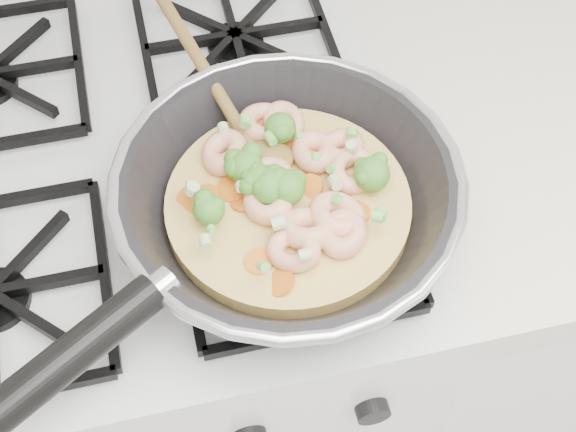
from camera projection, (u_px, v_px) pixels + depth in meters
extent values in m
cube|color=silver|center=(175.00, 340.00, 1.28)|extent=(0.60, 0.60, 0.90)
cube|color=black|center=(128.00, 153.00, 0.90)|extent=(0.56, 0.56, 0.02)
torus|color=silver|center=(288.00, 182.00, 0.78)|extent=(0.35, 0.35, 0.01)
cylinder|color=black|center=(61.00, 364.00, 0.67)|extent=(0.19, 0.13, 0.04)
cylinder|color=#DFBB60|center=(288.00, 206.00, 0.81)|extent=(0.24, 0.24, 0.02)
ellipsoid|color=brown|center=(263.00, 160.00, 0.82)|extent=(0.06, 0.08, 0.02)
cylinder|color=brown|center=(193.00, 51.00, 0.88)|extent=(0.10, 0.27, 0.08)
torus|color=#EDB18C|center=(353.00, 171.00, 0.81)|extent=(0.08, 0.08, 0.03)
torus|color=#EDB18C|center=(225.00, 152.00, 0.83)|extent=(0.08, 0.07, 0.04)
torus|color=#EDB18C|center=(343.00, 234.00, 0.77)|extent=(0.08, 0.08, 0.03)
torus|color=#EDB18C|center=(307.00, 229.00, 0.77)|extent=(0.09, 0.09, 0.04)
torus|color=#EDB18C|center=(314.00, 152.00, 0.83)|extent=(0.06, 0.06, 0.02)
torus|color=#EDB18C|center=(269.00, 176.00, 0.81)|extent=(0.05, 0.05, 0.02)
torus|color=#EDB18C|center=(341.00, 149.00, 0.83)|extent=(0.07, 0.07, 0.03)
torus|color=#EDB18C|center=(337.00, 216.00, 0.78)|extent=(0.08, 0.08, 0.03)
torus|color=#EDB18C|center=(284.00, 122.00, 0.85)|extent=(0.06, 0.06, 0.02)
torus|color=#EDB18C|center=(267.00, 204.00, 0.79)|extent=(0.07, 0.07, 0.02)
torus|color=#EDB18C|center=(264.00, 123.00, 0.85)|extent=(0.07, 0.07, 0.02)
torus|color=#EDB18C|center=(293.00, 250.00, 0.76)|extent=(0.08, 0.08, 0.02)
ellipsoid|color=#4F912F|center=(269.00, 187.00, 0.79)|extent=(0.05, 0.05, 0.04)
ellipsoid|color=#4F912F|center=(280.00, 128.00, 0.83)|extent=(0.04, 0.04, 0.03)
ellipsoid|color=#4F912F|center=(246.00, 167.00, 0.80)|extent=(0.05, 0.05, 0.03)
ellipsoid|color=#4F912F|center=(209.00, 210.00, 0.77)|extent=(0.04, 0.04, 0.03)
ellipsoid|color=#4F912F|center=(258.00, 181.00, 0.79)|extent=(0.04, 0.04, 0.03)
ellipsoid|color=#4F912F|center=(372.00, 174.00, 0.80)|extent=(0.05, 0.05, 0.04)
ellipsoid|color=#4F912F|center=(287.00, 187.00, 0.79)|extent=(0.05, 0.05, 0.04)
cylinder|color=orange|center=(205.00, 198.00, 0.80)|extent=(0.04, 0.04, 0.01)
cylinder|color=orange|center=(293.00, 235.00, 0.78)|extent=(0.04, 0.04, 0.01)
cylinder|color=orange|center=(355.00, 213.00, 0.79)|extent=(0.04, 0.04, 0.01)
cylinder|color=orange|center=(245.00, 200.00, 0.80)|extent=(0.04, 0.03, 0.01)
cylinder|color=orange|center=(191.00, 200.00, 0.80)|extent=(0.04, 0.04, 0.01)
cylinder|color=orange|center=(320.00, 147.00, 0.84)|extent=(0.04, 0.04, 0.01)
cylinder|color=orange|center=(309.00, 187.00, 0.81)|extent=(0.04, 0.04, 0.01)
cylinder|color=orange|center=(280.00, 283.00, 0.75)|extent=(0.04, 0.04, 0.01)
cylinder|color=orange|center=(377.00, 176.00, 0.82)|extent=(0.04, 0.04, 0.01)
cylinder|color=orange|center=(286.00, 143.00, 0.85)|extent=(0.05, 0.05, 0.01)
cylinder|color=orange|center=(259.00, 262.00, 0.76)|extent=(0.03, 0.03, 0.01)
cylinder|color=orange|center=(244.00, 147.00, 0.84)|extent=(0.03, 0.03, 0.01)
cylinder|color=orange|center=(258.00, 177.00, 0.82)|extent=(0.03, 0.03, 0.01)
cylinder|color=orange|center=(232.00, 188.00, 0.81)|extent=(0.04, 0.04, 0.01)
cylinder|color=orange|center=(274.00, 125.00, 0.86)|extent=(0.05, 0.05, 0.01)
cylinder|color=beige|center=(192.00, 189.00, 0.78)|extent=(0.01, 0.01, 0.01)
cylinder|color=#6DC44E|center=(245.00, 121.00, 0.82)|extent=(0.01, 0.01, 0.01)
cylinder|color=#6DC44E|center=(263.00, 267.00, 0.73)|extent=(0.01, 0.01, 0.01)
cylinder|color=beige|center=(279.00, 223.00, 0.76)|extent=(0.01, 0.01, 0.01)
cylinder|color=#6DC44E|center=(352.00, 134.00, 0.82)|extent=(0.01, 0.01, 0.01)
cylinder|color=beige|center=(336.00, 182.00, 0.79)|extent=(0.01, 0.01, 0.01)
cylinder|color=#6DC44E|center=(316.00, 157.00, 0.81)|extent=(0.01, 0.01, 0.01)
cylinder|color=#6DC44E|center=(337.00, 199.00, 0.78)|extent=(0.01, 0.01, 0.01)
cylinder|color=beige|center=(352.00, 147.00, 0.81)|extent=(0.01, 0.01, 0.01)
cylinder|color=#6DC44E|center=(270.00, 139.00, 0.82)|extent=(0.01, 0.01, 0.01)
cylinder|color=#6DC44E|center=(380.00, 215.00, 0.76)|extent=(0.01, 0.01, 0.01)
cylinder|color=beige|center=(223.00, 129.00, 0.83)|extent=(0.01, 0.01, 0.01)
cylinder|color=beige|center=(241.00, 186.00, 0.79)|extent=(0.01, 0.01, 0.01)
cylinder|color=beige|center=(305.00, 255.00, 0.74)|extent=(0.01, 0.01, 0.01)
cylinder|color=#6DC44E|center=(332.00, 168.00, 0.80)|extent=(0.01, 0.01, 0.01)
cylinder|color=#6DC44E|center=(212.00, 230.00, 0.75)|extent=(0.01, 0.01, 0.01)
cylinder|color=#6DC44E|center=(377.00, 216.00, 0.76)|extent=(0.01, 0.01, 0.01)
cylinder|color=beige|center=(205.00, 242.00, 0.75)|extent=(0.01, 0.01, 0.01)
cylinder|color=beige|center=(192.00, 187.00, 0.79)|extent=(0.01, 0.01, 0.01)
cylinder|color=#6DC44E|center=(300.00, 137.00, 0.83)|extent=(0.01, 0.01, 0.01)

